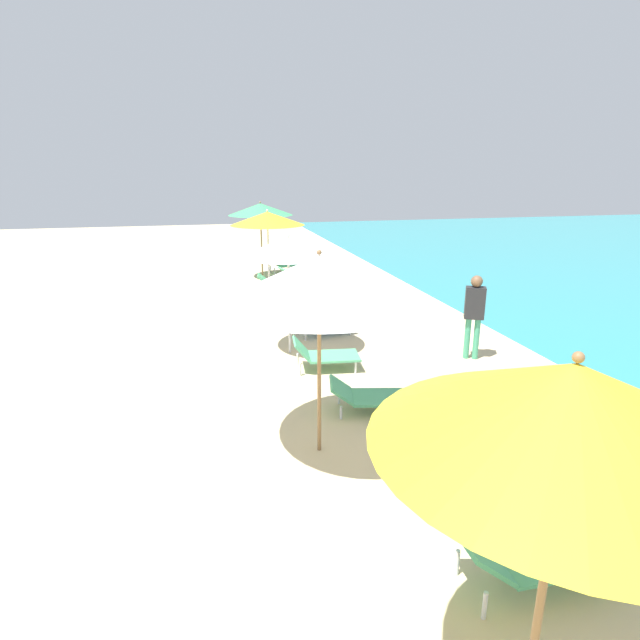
# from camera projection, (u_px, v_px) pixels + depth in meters

# --- Properties ---
(umbrella_third) EXTENTS (2.05, 2.05, 2.69)m
(umbrella_third) POSITION_uv_depth(u_px,v_px,m) (571.00, 406.00, 2.55)
(umbrella_third) COLOR olive
(umbrella_third) RESTS_ON ground
(lounger_third_shoreside) EXTENTS (1.59, 0.61, 0.64)m
(lounger_third_shoreside) POSITION_uv_depth(u_px,v_px,m) (536.00, 553.00, 4.42)
(lounger_third_shoreside) COLOR #4CA572
(lounger_third_shoreside) RESTS_ON ground
(umbrella_fourth) EXTENTS (2.42, 2.42, 2.63)m
(umbrella_fourth) POSITION_uv_depth(u_px,v_px,m) (319.00, 279.00, 6.01)
(umbrella_fourth) COLOR olive
(umbrella_fourth) RESTS_ON ground
(lounger_fourth_shoreside) EXTENTS (1.35, 0.86, 0.49)m
(lounger_fourth_shoreside) POSITION_uv_depth(u_px,v_px,m) (370.00, 395.00, 7.66)
(lounger_fourth_shoreside) COLOR #4CA572
(lounger_fourth_shoreside) RESTS_ON ground
(umbrella_fifth) EXTENTS (1.84, 1.84, 2.37)m
(umbrella_fifth) POSITION_uv_depth(u_px,v_px,m) (288.00, 247.00, 9.60)
(umbrella_fifth) COLOR silver
(umbrella_fifth) RESTS_ON ground
(lounger_fifth_shoreside) EXTENTS (1.37, 0.75, 0.54)m
(lounger_fifth_shoreside) POSITION_uv_depth(u_px,v_px,m) (322.00, 323.00, 11.20)
(lounger_fifth_shoreside) COLOR blue
(lounger_fifth_shoreside) RESTS_ON ground
(lounger_fifth_inland) EXTENTS (1.26, 0.76, 0.58)m
(lounger_fifth_inland) POSITION_uv_depth(u_px,v_px,m) (324.00, 354.00, 9.27)
(lounger_fifth_inland) COLOR #4CA572
(lounger_fifth_inland) RESTS_ON ground
(umbrella_sixth) EXTENTS (1.92, 1.92, 2.55)m
(umbrella_sixth) POSITION_uv_depth(u_px,v_px,m) (267.00, 219.00, 13.10)
(umbrella_sixth) COLOR silver
(umbrella_sixth) RESTS_ON ground
(lounger_sixth_shoreside) EXTENTS (1.60, 0.85, 0.59)m
(lounger_sixth_shoreside) POSITION_uv_depth(u_px,v_px,m) (283.00, 284.00, 14.93)
(lounger_sixth_shoreside) COLOR #4CA572
(lounger_sixth_shoreside) RESTS_ON ground
(umbrella_farthest) EXTENTS (2.09, 2.09, 2.54)m
(umbrella_farthest) POSITION_uv_depth(u_px,v_px,m) (260.00, 209.00, 16.39)
(umbrella_farthest) COLOR olive
(umbrella_farthest) RESTS_ON ground
(lounger_farthest_shoreside) EXTENTS (1.52, 0.82, 0.58)m
(lounger_farthest_shoreside) POSITION_uv_depth(u_px,v_px,m) (287.00, 264.00, 18.12)
(lounger_farthest_shoreside) COLOR #4CA572
(lounger_farthest_shoreside) RESTS_ON ground
(lounger_farthest_inland) EXTENTS (1.50, 0.93, 0.60)m
(lounger_farthest_inland) POSITION_uv_depth(u_px,v_px,m) (301.00, 275.00, 16.05)
(lounger_farthest_inland) COLOR #4CA572
(lounger_farthest_inland) RESTS_ON ground
(person_walking_near) EXTENTS (0.42, 0.35, 1.64)m
(person_walking_near) POSITION_uv_depth(u_px,v_px,m) (474.00, 309.00, 9.60)
(person_walking_near) COLOR #3F9972
(person_walking_near) RESTS_ON ground
(beach_ball) EXTENTS (0.27, 0.27, 0.27)m
(beach_ball) POSITION_uv_depth(u_px,v_px,m) (531.00, 392.00, 8.06)
(beach_ball) COLOR white
(beach_ball) RESTS_ON ground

